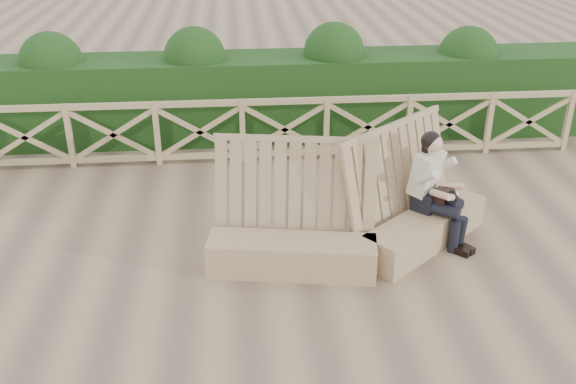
{
  "coord_description": "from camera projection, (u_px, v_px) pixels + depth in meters",
  "views": [
    {
      "loc": [
        -0.83,
        -6.69,
        4.42
      ],
      "look_at": [
        -0.21,
        0.4,
        0.9
      ],
      "focal_mm": 40.0,
      "sensor_mm": 36.0,
      "label": 1
    }
  ],
  "objects": [
    {
      "name": "bench",
      "position": [
        359.0,
        227.0,
        8.16
      ],
      "size": [
        3.81,
        1.94,
        1.57
      ],
      "rotation": [
        0.0,
        0.0,
        0.28
      ],
      "color": "#7F6548",
      "rests_on": "ground"
    },
    {
      "name": "guardrail",
      "position": [
        284.0,
        129.0,
        10.88
      ],
      "size": [
        10.1,
        0.09,
        1.1
      ],
      "color": "#9C855A",
      "rests_on": "ground"
    },
    {
      "name": "hedge",
      "position": [
        279.0,
        96.0,
        11.86
      ],
      "size": [
        12.0,
        1.2,
        1.5
      ],
      "primitive_type": "cube",
      "color": "black",
      "rests_on": "ground"
    },
    {
      "name": "woman",
      "position": [
        435.0,
        186.0,
        8.34
      ],
      "size": [
        0.88,
        0.92,
        1.52
      ],
      "rotation": [
        0.0,
        0.0,
        0.8
      ],
      "color": "black",
      "rests_on": "ground"
    },
    {
      "name": "ground",
      "position": [
        308.0,
        270.0,
        8.0
      ],
      "size": [
        60.0,
        60.0,
        0.0
      ],
      "primitive_type": "plane",
      "color": "brown",
      "rests_on": "ground"
    }
  ]
}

